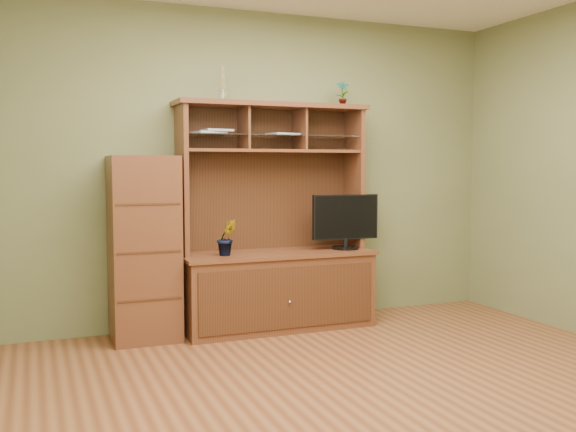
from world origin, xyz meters
TOP-DOWN VIEW (x-y plane):
  - room at (0.00, 0.00)m, footprint 4.54×4.04m
  - media_hutch at (0.03, 1.73)m, footprint 1.66×0.61m
  - monitor at (0.65, 1.65)m, footprint 0.60×0.23m
  - orchid_plant at (-0.42, 1.65)m, footprint 0.16×0.13m
  - top_plant at (0.69, 1.80)m, footprint 0.13×0.10m
  - reed_diffuser at (-0.40, 1.81)m, footprint 0.06×0.06m
  - magazines at (-0.29, 1.80)m, footprint 0.94×0.26m
  - side_cabinet at (-1.07, 1.75)m, footprint 0.52×0.47m

SIDE VIEW (x-z plane):
  - media_hutch at x=0.03m, z-range -0.43..1.47m
  - side_cabinet at x=-1.07m, z-range 0.00..1.45m
  - orchid_plant at x=-0.42m, z-range 0.65..0.94m
  - monitor at x=0.65m, z-range 0.66..1.14m
  - room at x=0.00m, z-range -0.02..2.72m
  - magazines at x=-0.29m, z-range 1.63..1.67m
  - top_plant at x=0.69m, z-range 1.90..2.12m
  - reed_diffuser at x=-0.40m, z-range 1.87..2.16m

